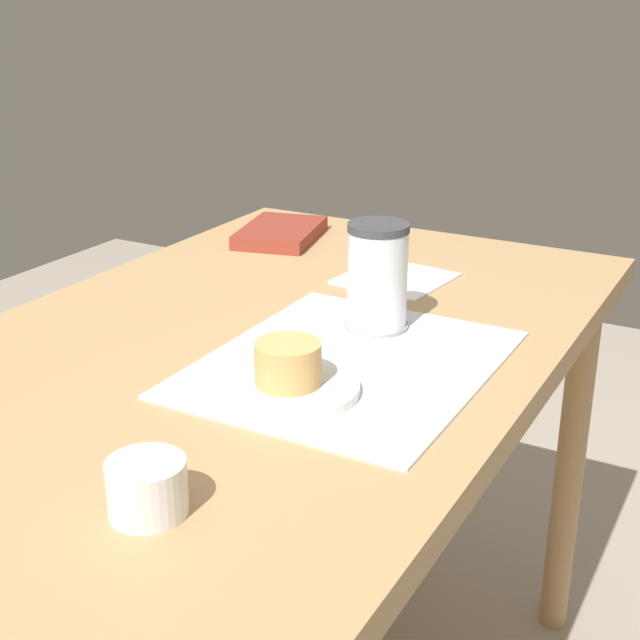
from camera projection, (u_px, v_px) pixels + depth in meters
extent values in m
cylinder|color=tan|center=(570.00, 466.00, 1.58)|extent=(0.05, 0.05, 0.68)
cylinder|color=tan|center=(277.00, 393.00, 1.85)|extent=(0.05, 0.05, 0.68)
cube|color=tan|center=(248.00, 358.00, 1.13)|extent=(1.23, 0.72, 0.04)
cylinder|color=#997047|center=(92.00, 526.00, 1.65)|extent=(0.04, 0.04, 0.40)
cube|color=white|center=(349.00, 363.00, 1.07)|extent=(0.39, 0.32, 0.00)
cylinder|color=silver|center=(288.00, 388.00, 0.98)|extent=(0.16, 0.16, 0.01)
cylinder|color=#E0A860|center=(288.00, 363.00, 0.97)|extent=(0.07, 0.07, 0.05)
cylinder|color=#99999E|center=(376.00, 325.00, 1.17)|extent=(0.08, 0.08, 0.00)
cylinder|color=white|center=(377.00, 278.00, 1.15)|extent=(0.08, 0.08, 0.12)
cylinder|color=#3D3D42|center=(379.00, 227.00, 1.12)|extent=(0.08, 0.08, 0.01)
torus|color=white|center=(391.00, 268.00, 1.18)|extent=(0.06, 0.01, 0.06)
cube|color=white|center=(396.00, 278.00, 1.36)|extent=(0.17, 0.17, 0.00)
cylinder|color=white|center=(147.00, 488.00, 0.76)|extent=(0.07, 0.07, 0.05)
cube|color=maroon|center=(280.00, 233.00, 1.57)|extent=(0.20, 0.16, 0.02)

